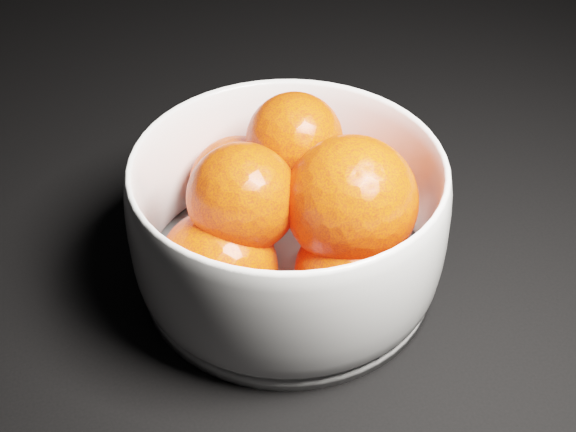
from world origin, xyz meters
name	(u,v)px	position (x,y,z in m)	size (l,w,h in m)	color
bowl	(288,222)	(0.21, 0.25, 0.06)	(0.23, 0.23, 0.11)	silver
orange_pile	(291,210)	(0.21, 0.25, 0.07)	(0.19, 0.19, 0.13)	red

